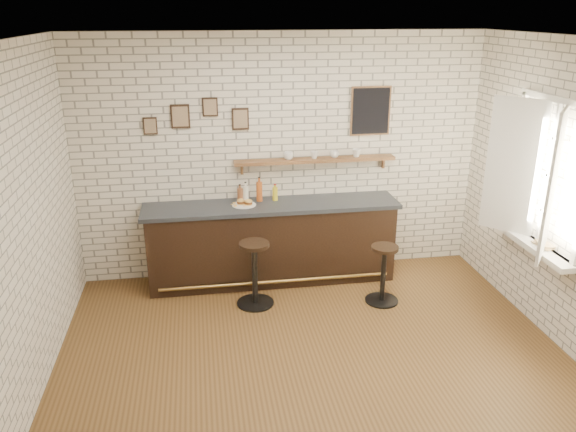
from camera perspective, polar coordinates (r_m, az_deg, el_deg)
name	(u,v)px	position (r m, az deg, el deg)	size (l,w,h in m)	color
ground	(313,353)	(5.76, 2.52, -13.77)	(5.00, 5.00, 0.00)	brown
bar_counter	(272,242)	(6.97, -1.64, -2.67)	(3.10, 0.65, 1.01)	black
sandwich_plate	(244,205)	(6.75, -4.49, 1.13)	(0.28, 0.28, 0.01)	white
ciabatta_sandwich	(245,202)	(6.74, -4.43, 1.44)	(0.20, 0.14, 0.06)	tan
potato_chips	(243,204)	(6.75, -4.62, 1.19)	(0.25, 0.18, 0.00)	#EFBD54
bitters_bottle_brown	(240,195)	(6.85, -4.89, 2.16)	(0.07, 0.07, 0.22)	brown
bitters_bottle_white	(246,194)	(6.85, -4.32, 2.28)	(0.07, 0.07, 0.25)	white
bitters_bottle_amber	(259,191)	(6.86, -2.93, 2.53)	(0.07, 0.07, 0.31)	#9E4719
condiment_bottle_yellow	(275,193)	(6.89, -1.32, 2.31)	(0.07, 0.07, 0.21)	gold
bar_stool_left	(255,272)	(6.43, -3.40, -5.67)	(0.43, 0.43, 0.77)	black
bar_stool_right	(383,272)	(6.59, 9.66, -5.65)	(0.39, 0.39, 0.70)	black
wall_shelf	(315,160)	(6.94, 2.78, 5.69)	(2.00, 0.18, 0.18)	brown
shelf_cup_a	(288,156)	(6.86, 0.04, 6.14)	(0.12, 0.12, 0.10)	white
shelf_cup_b	(314,155)	(6.92, 2.69, 6.21)	(0.10, 0.10, 0.09)	white
shelf_cup_c	(334,154)	(6.97, 4.73, 6.27)	(0.11, 0.11, 0.09)	white
shelf_cup_d	(356,153)	(7.04, 6.97, 6.38)	(0.11, 0.11, 0.10)	white
back_wall_decor	(301,113)	(6.86, 1.28, 10.39)	(2.96, 0.02, 0.56)	black
window_sill	(531,244)	(6.46, 23.45, -2.58)	(0.20, 1.35, 0.06)	white
casement_window	(538,175)	(6.20, 24.07, 3.79)	(0.40, 1.30, 1.56)	white
book_lower	(539,246)	(6.31, 24.11, -2.80)	(0.18, 0.24, 0.02)	tan
book_upper	(537,243)	(6.32, 24.01, -2.55)	(0.16, 0.21, 0.02)	tan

